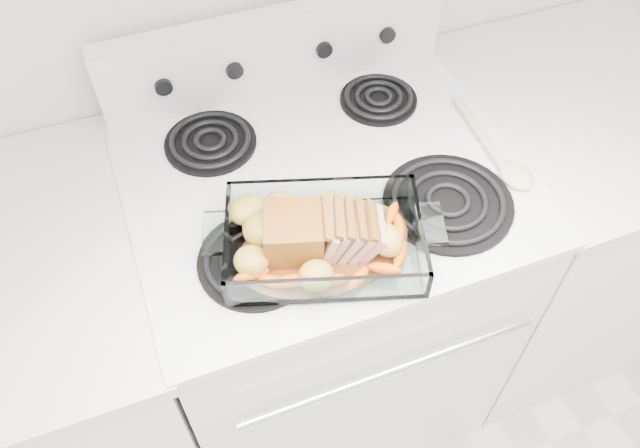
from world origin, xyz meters
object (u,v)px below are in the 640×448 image
object	(u,v)px
counter_left	(58,385)
pork_roast	(313,236)
counter_right	(544,226)
baking_dish	(324,243)
electric_range	(323,294)

from	to	relation	value
counter_left	pork_roast	world-z (taller)	pork_roast
counter_left	counter_right	size ratio (longest dim) A/B	1.00
counter_right	baking_dish	bearing A→B (deg)	-166.16
baking_dish	pork_roast	distance (m)	0.04
counter_right	baking_dish	xyz separation A→B (m)	(-0.74, -0.18, 0.50)
electric_range	counter_left	distance (m)	0.67
counter_right	pork_roast	world-z (taller)	pork_roast
counter_left	baking_dish	xyz separation A→B (m)	(0.59, -0.18, 0.50)
electric_range	counter_right	size ratio (longest dim) A/B	1.20
baking_dish	pork_roast	xyz separation A→B (m)	(-0.02, -0.00, 0.03)
counter_left	electric_range	bearing A→B (deg)	0.10
electric_range	pork_roast	bearing A→B (deg)	-116.42
counter_right	pork_roast	size ratio (longest dim) A/B	4.48
baking_dish	pork_roast	bearing A→B (deg)	-162.12
electric_range	counter_right	world-z (taller)	electric_range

